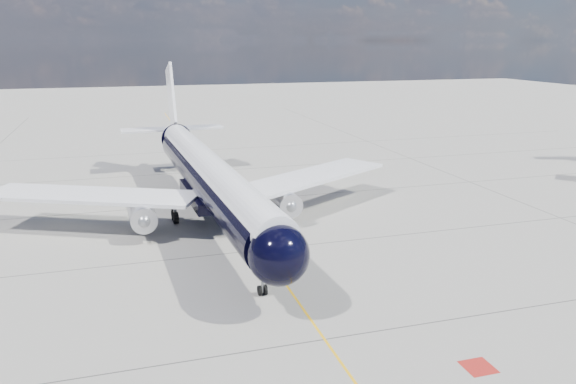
# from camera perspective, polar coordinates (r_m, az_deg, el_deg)

# --- Properties ---
(ground) EXTENTS (320.00, 320.00, 0.00)m
(ground) POSITION_cam_1_polar(r_m,az_deg,el_deg) (65.22, -7.00, 0.19)
(ground) COLOR gray
(ground) RESTS_ON ground
(taxiway_centerline) EXTENTS (0.16, 160.00, 0.01)m
(taxiway_centerline) POSITION_cam_1_polar(r_m,az_deg,el_deg) (60.47, -6.18, -0.97)
(taxiway_centerline) COLOR #F5AF0C
(taxiway_centerline) RESTS_ON ground
(red_marking) EXTENTS (1.60, 1.60, 0.01)m
(red_marking) POSITION_cam_1_polar(r_m,az_deg,el_deg) (32.64, 18.77, -16.48)
(red_marking) COLOR maroon
(red_marking) RESTS_ON ground
(main_airliner) EXTENTS (40.28, 49.06, 14.17)m
(main_airliner) POSITION_cam_1_polar(r_m,az_deg,el_deg) (53.75, -8.23, 1.76)
(main_airliner) COLOR black
(main_airliner) RESTS_ON ground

